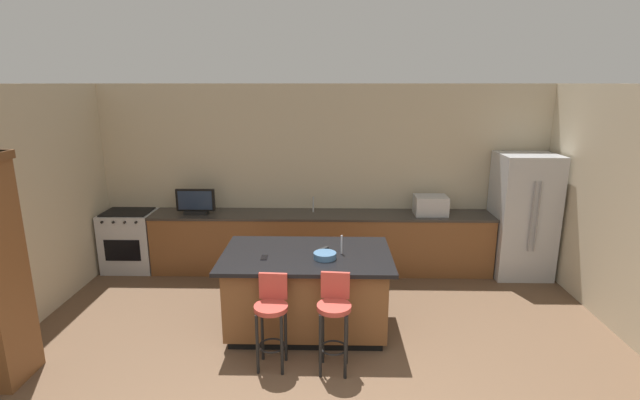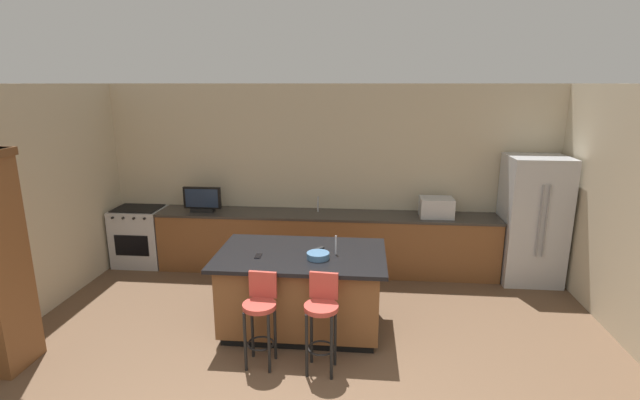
% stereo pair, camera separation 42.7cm
% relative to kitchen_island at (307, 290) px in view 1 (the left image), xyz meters
% --- Properties ---
extents(wall_back, '(7.36, 0.12, 2.82)m').
position_rel_kitchen_island_xyz_m(wall_back, '(0.17, 2.15, 0.93)').
color(wall_back, beige).
rests_on(wall_back, ground_plane).
extents(wall_left, '(0.12, 4.77, 2.82)m').
position_rel_kitchen_island_xyz_m(wall_left, '(-3.31, -0.04, 0.93)').
color(wall_left, beige).
rests_on(wall_left, ground_plane).
extents(wall_right, '(0.12, 4.77, 2.82)m').
position_rel_kitchen_island_xyz_m(wall_right, '(3.65, -0.04, 0.93)').
color(wall_right, beige).
rests_on(wall_right, ground_plane).
extents(counter_back, '(5.14, 0.62, 0.91)m').
position_rel_kitchen_island_xyz_m(counter_back, '(0.14, 1.77, -0.02)').
color(counter_back, brown).
rests_on(counter_back, ground_plane).
extents(kitchen_island, '(1.93, 1.21, 0.94)m').
position_rel_kitchen_island_xyz_m(kitchen_island, '(0.00, 0.00, 0.00)').
color(kitchen_island, black).
rests_on(kitchen_island, ground_plane).
extents(refrigerator, '(0.82, 0.78, 1.84)m').
position_rel_kitchen_island_xyz_m(refrigerator, '(3.13, 1.70, 0.44)').
color(refrigerator, '#B7BABF').
rests_on(refrigerator, ground_plane).
extents(range_oven, '(0.76, 0.63, 0.93)m').
position_rel_kitchen_island_xyz_m(range_oven, '(-2.82, 1.77, -0.02)').
color(range_oven, '#B7BABF').
rests_on(range_oven, ground_plane).
extents(microwave, '(0.48, 0.36, 0.28)m').
position_rel_kitchen_island_xyz_m(microwave, '(1.77, 1.77, 0.57)').
color(microwave, '#B7BABF').
rests_on(microwave, counter_back).
extents(tv_monitor, '(0.58, 0.16, 0.38)m').
position_rel_kitchen_island_xyz_m(tv_monitor, '(-1.75, 1.72, 0.61)').
color(tv_monitor, black).
rests_on(tv_monitor, counter_back).
extents(sink_faucet_back, '(0.02, 0.02, 0.24)m').
position_rel_kitchen_island_xyz_m(sink_faucet_back, '(0.01, 1.87, 0.55)').
color(sink_faucet_back, '#B2B2B7').
rests_on(sink_faucet_back, counter_back).
extents(sink_faucet_island, '(0.02, 0.02, 0.22)m').
position_rel_kitchen_island_xyz_m(sink_faucet_island, '(0.40, 0.00, 0.57)').
color(sink_faucet_island, '#B2B2B7').
rests_on(sink_faucet_island, kitchen_island).
extents(bar_stool_left, '(0.34, 0.35, 0.97)m').
position_rel_kitchen_island_xyz_m(bar_stool_left, '(-0.32, -0.76, 0.10)').
color(bar_stool_left, '#B23D33').
rests_on(bar_stool_left, ground_plane).
extents(bar_stool_right, '(0.34, 0.35, 1.00)m').
position_rel_kitchen_island_xyz_m(bar_stool_right, '(0.31, -0.80, 0.13)').
color(bar_stool_right, '#B23D33').
rests_on(bar_stool_right, ground_plane).
extents(fruit_bowl, '(0.25, 0.25, 0.07)m').
position_rel_kitchen_island_xyz_m(fruit_bowl, '(0.21, -0.16, 0.49)').
color(fruit_bowl, '#3F668C').
rests_on(fruit_bowl, kitchen_island).
extents(cell_phone, '(0.08, 0.15, 0.01)m').
position_rel_kitchen_island_xyz_m(cell_phone, '(-0.47, -0.15, 0.46)').
color(cell_phone, black).
rests_on(cell_phone, kitchen_island).
extents(tv_remote, '(0.15, 0.16, 0.02)m').
position_rel_kitchen_island_xyz_m(tv_remote, '(0.18, 0.12, 0.47)').
color(tv_remote, black).
rests_on(tv_remote, kitchen_island).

